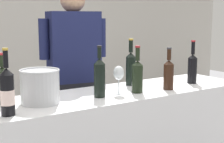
{
  "coord_description": "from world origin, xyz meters",
  "views": [
    {
      "loc": [
        -1.23,
        -1.92,
        1.43
      ],
      "look_at": [
        0.02,
        0.0,
        1.06
      ],
      "focal_mm": 54.26,
      "sensor_mm": 36.0,
      "label": 1
    }
  ],
  "objects_px": {
    "wine_bottle_1": "(7,92)",
    "wine_bottle_6": "(137,75)",
    "ice_bucket": "(40,86)",
    "person_server": "(74,91)",
    "wine_bottle_0": "(192,67)",
    "wine_bottle_2": "(131,67)",
    "wine_bottle_3": "(169,73)",
    "wine_glass": "(119,74)",
    "wine_bottle_4": "(100,77)",
    "wine_bottle_5": "(3,85)"
  },
  "relations": [
    {
      "from": "wine_bottle_1",
      "to": "wine_bottle_6",
      "type": "distance_m",
      "value": 0.92
    },
    {
      "from": "ice_bucket",
      "to": "person_server",
      "type": "relative_size",
      "value": 0.15
    },
    {
      "from": "person_server",
      "to": "ice_bucket",
      "type": "bearing_deg",
      "value": -132.02
    },
    {
      "from": "wine_bottle_6",
      "to": "wine_bottle_1",
      "type": "bearing_deg",
      "value": -176.1
    },
    {
      "from": "wine_bottle_0",
      "to": "person_server",
      "type": "distance_m",
      "value": 0.99
    },
    {
      "from": "person_server",
      "to": "wine_bottle_0",
      "type": "bearing_deg",
      "value": -41.24
    },
    {
      "from": "wine_bottle_0",
      "to": "wine_bottle_6",
      "type": "relative_size",
      "value": 1.04
    },
    {
      "from": "wine_bottle_6",
      "to": "wine_bottle_2",
      "type": "bearing_deg",
      "value": 64.06
    },
    {
      "from": "wine_bottle_3",
      "to": "wine_bottle_0",
      "type": "bearing_deg",
      "value": 13.06
    },
    {
      "from": "wine_glass",
      "to": "person_server",
      "type": "relative_size",
      "value": 0.12
    },
    {
      "from": "wine_bottle_3",
      "to": "ice_bucket",
      "type": "relative_size",
      "value": 1.26
    },
    {
      "from": "wine_bottle_0",
      "to": "wine_bottle_6",
      "type": "height_order",
      "value": "wine_bottle_0"
    },
    {
      "from": "wine_bottle_0",
      "to": "wine_bottle_4",
      "type": "distance_m",
      "value": 0.86
    },
    {
      "from": "person_server",
      "to": "wine_bottle_1",
      "type": "bearing_deg",
      "value": -136.33
    },
    {
      "from": "wine_bottle_5",
      "to": "wine_glass",
      "type": "height_order",
      "value": "wine_bottle_5"
    },
    {
      "from": "wine_bottle_0",
      "to": "person_server",
      "type": "height_order",
      "value": "person_server"
    },
    {
      "from": "wine_bottle_6",
      "to": "wine_bottle_0",
      "type": "bearing_deg",
      "value": 3.09
    },
    {
      "from": "wine_bottle_1",
      "to": "wine_bottle_4",
      "type": "height_order",
      "value": "wine_bottle_1"
    },
    {
      "from": "wine_bottle_2",
      "to": "wine_bottle_4",
      "type": "distance_m",
      "value": 0.45
    },
    {
      "from": "wine_bottle_2",
      "to": "wine_bottle_3",
      "type": "relative_size",
      "value": 1.17
    },
    {
      "from": "wine_bottle_0",
      "to": "wine_bottle_1",
      "type": "bearing_deg",
      "value": -176.42
    },
    {
      "from": "wine_bottle_5",
      "to": "wine_glass",
      "type": "distance_m",
      "value": 0.76
    },
    {
      "from": "wine_bottle_1",
      "to": "wine_bottle_0",
      "type": "bearing_deg",
      "value": 3.58
    },
    {
      "from": "wine_bottle_1",
      "to": "wine_bottle_2",
      "type": "distance_m",
      "value": 1.07
    },
    {
      "from": "wine_bottle_0",
      "to": "wine_bottle_6",
      "type": "distance_m",
      "value": 0.57
    },
    {
      "from": "wine_bottle_2",
      "to": "wine_bottle_3",
      "type": "distance_m",
      "value": 0.31
    },
    {
      "from": "wine_bottle_3",
      "to": "wine_bottle_4",
      "type": "relative_size",
      "value": 0.9
    },
    {
      "from": "wine_bottle_5",
      "to": "wine_bottle_6",
      "type": "relative_size",
      "value": 0.94
    },
    {
      "from": "wine_bottle_2",
      "to": "person_server",
      "type": "bearing_deg",
      "value": 121.6
    },
    {
      "from": "wine_bottle_3",
      "to": "person_server",
      "type": "relative_size",
      "value": 0.18
    },
    {
      "from": "wine_bottle_0",
      "to": "wine_bottle_4",
      "type": "height_order",
      "value": "wine_bottle_0"
    },
    {
      "from": "wine_bottle_2",
      "to": "wine_bottle_6",
      "type": "height_order",
      "value": "wine_bottle_2"
    },
    {
      "from": "wine_bottle_3",
      "to": "ice_bucket",
      "type": "bearing_deg",
      "value": 172.08
    },
    {
      "from": "wine_bottle_0",
      "to": "wine_bottle_4",
      "type": "relative_size",
      "value": 1.01
    },
    {
      "from": "wine_bottle_5",
      "to": "wine_bottle_4",
      "type": "bearing_deg",
      "value": -17.48
    },
    {
      "from": "wine_bottle_4",
      "to": "wine_bottle_6",
      "type": "height_order",
      "value": "wine_bottle_4"
    },
    {
      "from": "person_server",
      "to": "wine_glass",
      "type": "bearing_deg",
      "value": -87.51
    },
    {
      "from": "wine_bottle_3",
      "to": "wine_bottle_5",
      "type": "distance_m",
      "value": 1.14
    },
    {
      "from": "wine_bottle_4",
      "to": "wine_glass",
      "type": "bearing_deg",
      "value": 5.88
    },
    {
      "from": "wine_bottle_5",
      "to": "person_server",
      "type": "height_order",
      "value": "person_server"
    },
    {
      "from": "wine_bottle_3",
      "to": "ice_bucket",
      "type": "height_order",
      "value": "wine_bottle_3"
    },
    {
      "from": "ice_bucket",
      "to": "wine_bottle_5",
      "type": "bearing_deg",
      "value": 146.91
    },
    {
      "from": "wine_bottle_6",
      "to": "wine_bottle_5",
      "type": "bearing_deg",
      "value": 166.45
    },
    {
      "from": "ice_bucket",
      "to": "wine_glass",
      "type": "bearing_deg",
      "value": -4.3
    },
    {
      "from": "wine_bottle_0",
      "to": "ice_bucket",
      "type": "bearing_deg",
      "value": 177.49
    },
    {
      "from": "wine_bottle_0",
      "to": "wine_bottle_3",
      "type": "distance_m",
      "value": 0.33
    },
    {
      "from": "wine_bottle_3",
      "to": "wine_bottle_5",
      "type": "relative_size",
      "value": 0.99
    },
    {
      "from": "wine_bottle_2",
      "to": "wine_bottle_3",
      "type": "xyz_separation_m",
      "value": [
        0.14,
        -0.28,
        -0.02
      ]
    },
    {
      "from": "wine_bottle_2",
      "to": "wine_bottle_4",
      "type": "relative_size",
      "value": 1.06
    },
    {
      "from": "wine_bottle_6",
      "to": "person_server",
      "type": "bearing_deg",
      "value": 103.0
    }
  ]
}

